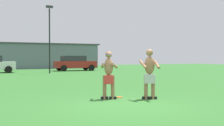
# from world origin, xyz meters

# --- Properties ---
(ground_plane) EXTENTS (80.00, 80.00, 0.00)m
(ground_plane) POSITION_xyz_m (0.00, 0.00, 0.00)
(ground_plane) COLOR #2D6628
(player_with_cap) EXTENTS (0.75, 0.71, 1.67)m
(player_with_cap) POSITION_xyz_m (0.08, 1.31, 0.91)
(player_with_cap) COLOR black
(player_with_cap) RESTS_ON ground_plane
(player_in_gray) EXTENTS (0.67, 0.79, 1.73)m
(player_in_gray) POSITION_xyz_m (1.35, 0.68, 0.92)
(player_in_gray) COLOR black
(player_in_gray) RESTS_ON ground_plane
(frisbee) EXTENTS (0.24, 0.24, 0.03)m
(frisbee) POSITION_xyz_m (0.58, 1.48, 0.01)
(frisbee) COLOR orange
(frisbee) RESTS_ON ground_plane
(car_red_near_post) EXTENTS (4.32, 2.07, 1.58)m
(car_red_near_post) POSITION_xyz_m (5.69, 21.46, 0.82)
(car_red_near_post) COLOR maroon
(car_red_near_post) RESTS_ON ground_plane
(lamp_post) EXTENTS (0.60, 0.24, 6.00)m
(lamp_post) POSITION_xyz_m (2.08, 17.69, 3.66)
(lamp_post) COLOR black
(lamp_post) RESTS_ON ground_plane
(outbuilding_behind_lot) EXTENTS (13.45, 6.17, 3.20)m
(outbuilding_behind_lot) POSITION_xyz_m (4.61, 30.70, 1.60)
(outbuilding_behind_lot) COLOR slate
(outbuilding_behind_lot) RESTS_ON ground_plane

